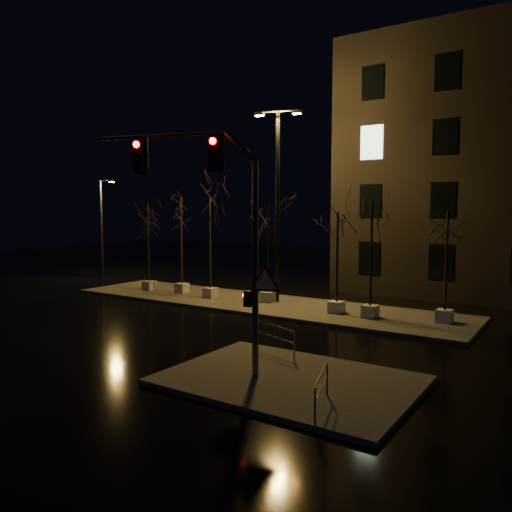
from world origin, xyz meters
The scene contains 15 objects.
ground centered at (0.00, 0.00, 0.00)m, with size 90.00×90.00×0.00m, color black.
median centered at (0.00, 6.00, 0.07)m, with size 22.00×5.00×0.15m, color #42403B.
sidewalk_corner centered at (7.50, -3.50, 0.07)m, with size 7.00×5.00×0.15m, color #42403B.
tree_0 centered at (-7.51, 5.74, 4.13)m, with size 1.80×1.80×5.25m.
tree_1 centered at (-5.18, 6.08, 4.51)m, with size 1.80×1.80×5.74m.
tree_2 centered at (-2.72, 5.65, 4.42)m, with size 1.80×1.80×5.63m.
tree_3 centered at (0.62, 6.27, 4.17)m, with size 1.80×1.80×5.29m.
tree_4 centered at (4.81, 5.66, 3.83)m, with size 1.80×1.80×4.85m.
tree_5 centered at (6.47, 5.60, 4.21)m, with size 1.80×1.80×5.35m.
tree_6 centered at (9.51, 6.40, 3.87)m, with size 1.80×1.80×4.90m.
traffic_signal_mast centered at (5.48, -4.21, 4.79)m, with size 5.60×1.64×7.06m.
streetlight_main centered at (0.95, 6.69, 5.86)m, with size 2.44×0.98×9.90m.
streetlight_far centered at (-15.39, 8.82, 3.96)m, with size 1.41×0.37×7.20m.
guard_rail_a centered at (5.75, -1.50, 0.75)m, with size 2.01×0.76×0.92m.
guard_rail_b centered at (9.23, -4.98, 0.72)m, with size 0.57×1.78×0.88m.
Camera 1 is at (14.37, -15.63, 4.91)m, focal length 35.00 mm.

